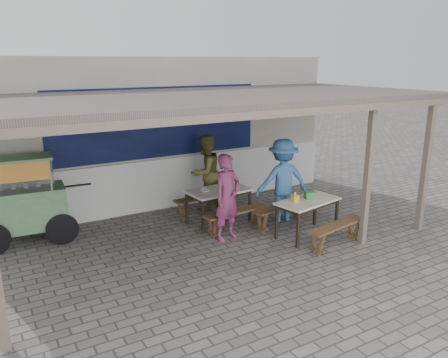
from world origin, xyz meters
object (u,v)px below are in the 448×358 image
condiment_bowl (205,190)px  vendor_cart (23,197)px  patron_street_side (227,197)px  donation_box (310,195)px  patron_wall_side (206,173)px  bench_left_street (235,216)px  bench_left_wall (203,201)px  bench_right_street (337,230)px  table_left (219,193)px  patron_right_table (282,180)px  bench_right_wall (281,211)px  condiment_jar (226,183)px  tissue_box (295,198)px  table_right (308,204)px

condiment_bowl → vendor_cart: bearing=165.2°
patron_street_side → donation_box: 1.67m
vendor_cart → patron_wall_side: 3.91m
patron_wall_side → condiment_bowl: size_ratio=9.94×
bench_left_street → bench_left_wall: same height
vendor_cart → bench_right_street: bearing=-27.3°
patron_street_side → table_left: bearing=56.1°
bench_left_wall → patron_wall_side: 0.69m
bench_left_wall → patron_right_table: bearing=-45.5°
patron_wall_side → bench_right_wall: bearing=95.1°
table_left → patron_street_side: bearing=-113.3°
bench_right_wall → bench_left_street: bearing=157.6°
donation_box → condiment_jar: 1.94m
bench_left_street → tissue_box: 1.28m
bench_right_wall → condiment_bowl: 1.66m
condiment_jar → condiment_bowl: bearing=-162.6°
vendor_cart → tissue_box: (4.63, -2.38, -0.11)m
bench_right_wall → patron_right_table: size_ratio=0.80×
table_left → donation_box: donation_box is taller
patron_street_side → patron_right_table: bearing=-4.1°
table_left → condiment_bowl: condiment_bowl is taller
vendor_cart → patron_wall_side: size_ratio=1.22×
vendor_cart → donation_box: bearing=-20.6°
bench_right_street → donation_box: size_ratio=7.03×
bench_left_wall → condiment_jar: condiment_jar is taller
bench_right_street → condiment_jar: (-0.96, 2.46, 0.46)m
table_right → patron_street_side: patron_street_side is taller
bench_right_street → patron_street_side: bearing=129.0°
bench_right_street → patron_wall_side: (-1.11, 3.17, 0.55)m
patron_street_side → tissue_box: patron_street_side is taller
condiment_bowl → condiment_jar: bearing=17.4°
table_right → bench_right_wall: bearing=90.0°
bench_left_street → donation_box: donation_box is taller
condiment_bowl → bench_left_street: bearing=-61.8°
bench_right_wall → tissue_box: (-0.14, -0.61, 0.48)m
bench_right_street → patron_street_side: size_ratio=0.84×
bench_right_street → bench_right_wall: (-0.25, 1.39, 0.00)m
bench_left_street → patron_right_table: 1.36m
table_left → condiment_jar: bearing=30.6°
patron_right_table → condiment_jar: 1.24m
bench_right_wall → tissue_box: tissue_box is taller
bench_right_wall → patron_right_table: (0.24, 0.29, 0.57)m
tissue_box → bench_left_street: bearing=136.0°
bench_right_wall → donation_box: bearing=-80.2°
vendor_cart → tissue_box: vendor_cart is taller
table_left → condiment_jar: condiment_jar is taller
bench_left_wall → bench_right_street: size_ratio=1.00×
bench_right_street → tissue_box: (-0.39, 0.78, 0.48)m
table_right → bench_right_street: 0.78m
bench_left_street → table_right: table_right is taller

